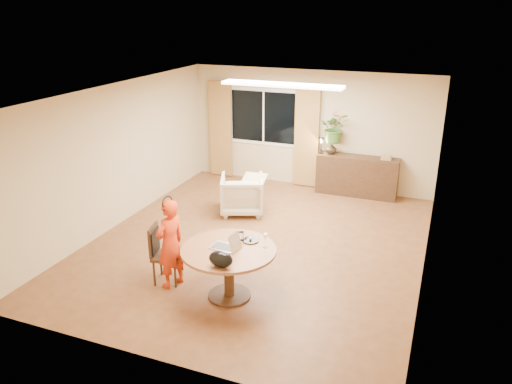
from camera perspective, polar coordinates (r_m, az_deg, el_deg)
floor at (r=8.71m, az=0.15°, el=-5.92°), size 6.50×6.50×0.00m
ceiling at (r=7.90m, az=0.16°, el=11.21°), size 6.50×6.50×0.00m
wall_back at (r=11.19m, az=6.23°, el=7.12°), size 5.50×0.00×5.50m
wall_left at (r=9.51m, az=-15.53°, el=4.05°), size 0.00×6.50×6.50m
wall_right at (r=7.71m, az=19.57°, el=-0.26°), size 0.00×6.50×6.50m
window at (r=11.46m, az=0.87°, el=8.58°), size 1.70×0.03×1.30m
curtain_left at (r=11.86m, az=-4.06°, el=7.19°), size 0.55×0.08×2.25m
curtain_right at (r=11.15m, az=5.82°, el=6.26°), size 0.55×0.08×2.25m
ceiling_panel at (r=9.02m, az=2.98°, el=12.14°), size 2.20×0.35×0.05m
dining_table at (r=6.97m, az=-3.13°, el=-7.66°), size 1.32×1.32×0.75m
dining_chair at (r=7.51m, az=-10.15°, el=-7.02°), size 0.51×0.48×0.90m
child at (r=7.30m, az=-9.78°, el=-5.85°), size 0.57×0.46×1.35m
laptop at (r=6.87m, az=-3.69°, el=-5.42°), size 0.41×0.30×0.26m
tumbler at (r=7.11m, az=-1.69°, el=-5.04°), size 0.10×0.10×0.12m
wine_glass at (r=6.88m, az=1.05°, el=-5.56°), size 0.07×0.07×0.21m
pot_lid at (r=7.09m, az=-0.62°, el=-5.49°), size 0.26×0.26×0.04m
handbag at (r=6.40m, az=-4.05°, el=-7.67°), size 0.35×0.23×0.22m
armchair at (r=9.85m, az=-1.61°, el=-0.25°), size 1.07×1.08×0.76m
throw at (r=9.61m, az=-0.30°, el=1.72°), size 0.50×0.59×0.03m
sideboard at (r=10.97m, az=11.47°, el=1.82°), size 1.73×0.42×0.86m
vase at (r=10.92m, az=8.60°, el=4.96°), size 0.29×0.29×0.25m
bouquet at (r=10.79m, az=9.00°, el=7.25°), size 0.71×0.66×0.66m
book_stack at (r=10.76m, az=14.67°, el=3.83°), size 0.25×0.21×0.09m
desk_lamp at (r=10.90m, az=7.47°, el=5.31°), size 0.17×0.17×0.36m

